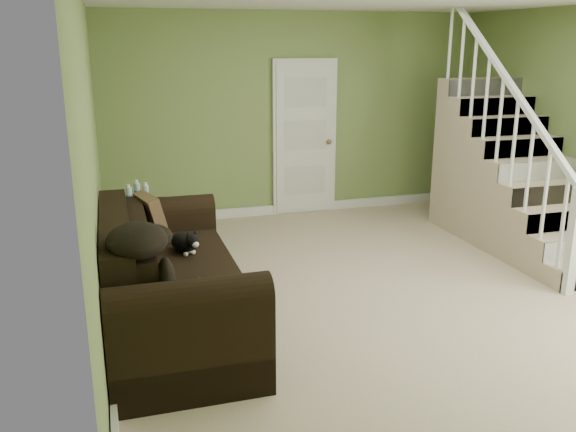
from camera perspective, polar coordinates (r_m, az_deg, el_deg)
floor at (r=5.85m, az=8.86°, el=-6.58°), size 5.00×5.50×0.01m
wall_back at (r=8.02m, az=0.80°, el=9.40°), size 5.00×0.04×2.60m
wall_left at (r=4.94m, az=-17.75°, el=4.42°), size 0.04×5.50×2.60m
baseboard_back at (r=8.23m, az=0.83°, el=0.77°), size 5.00×0.04×0.12m
baseboard_left at (r=5.32m, az=-16.28°, el=-8.74°), size 0.04×5.50×0.12m
door at (r=8.05m, az=1.58°, el=7.30°), size 0.86×0.12×2.02m
staircase at (r=7.45m, az=19.89°, el=2.77°), size 1.00×2.51×2.82m
sofa at (r=4.97m, az=-11.32°, el=-6.38°), size 1.04×2.41×0.95m
side_table at (r=6.35m, az=-13.62°, el=-1.78°), size 0.56×0.56×0.89m
cat at (r=5.18m, az=-9.70°, el=-2.50°), size 0.30×0.46×0.23m
banana at (r=4.48m, az=-8.62°, el=-6.30°), size 0.13×0.19×0.05m
throw_pillow at (r=5.55m, az=-12.59°, el=-0.11°), size 0.30×0.45×0.42m
throw_blanket at (r=4.08m, az=-13.96°, el=-2.24°), size 0.41×0.53×0.21m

